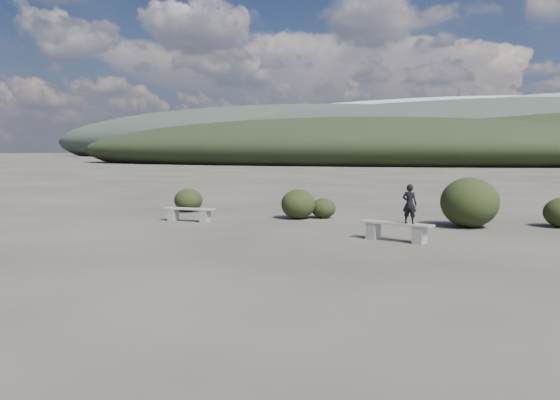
% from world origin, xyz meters
% --- Properties ---
extents(ground, '(1200.00, 1200.00, 0.00)m').
position_xyz_m(ground, '(0.00, 0.00, 0.00)').
color(ground, '#312D26').
rests_on(ground, ground).
extents(bench_left, '(1.85, 0.48, 0.46)m').
position_xyz_m(bench_left, '(-4.01, 6.13, 0.28)').
color(bench_left, gray).
rests_on(bench_left, ground).
extents(bench_right, '(2.03, 0.90, 0.50)m').
position_xyz_m(bench_right, '(3.26, 4.67, 0.30)').
color(bench_right, gray).
rests_on(bench_right, ground).
extents(seated_person, '(0.41, 0.30, 1.04)m').
position_xyz_m(seated_person, '(3.61, 4.57, 1.02)').
color(seated_person, black).
rests_on(seated_person, bench_right).
extents(shrub_a, '(1.12, 1.12, 0.92)m').
position_xyz_m(shrub_a, '(-5.63, 8.75, 0.46)').
color(shrub_a, black).
rests_on(shrub_a, ground).
extents(shrub_b, '(1.22, 1.22, 1.04)m').
position_xyz_m(shrub_b, '(-0.81, 8.23, 0.52)').
color(shrub_b, black).
rests_on(shrub_b, ground).
extents(shrub_c, '(0.90, 0.90, 0.72)m').
position_xyz_m(shrub_c, '(-0.04, 8.76, 0.36)').
color(shrub_c, black).
rests_on(shrub_c, ground).
extents(shrub_d, '(1.80, 1.80, 1.57)m').
position_xyz_m(shrub_d, '(4.93, 8.21, 0.79)').
color(shrub_d, black).
rests_on(shrub_d, ground).
extents(mountain_ridges, '(500.00, 400.00, 56.00)m').
position_xyz_m(mountain_ridges, '(-7.48, 339.06, 10.84)').
color(mountain_ridges, black).
rests_on(mountain_ridges, ground).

